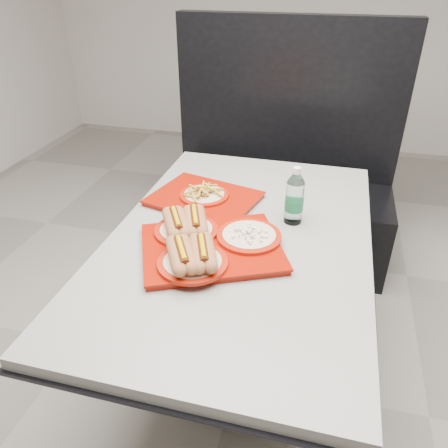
% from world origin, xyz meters
% --- Properties ---
extents(ground, '(6.00, 6.00, 0.00)m').
position_xyz_m(ground, '(0.00, 0.00, 0.00)').
color(ground, gray).
rests_on(ground, ground).
extents(diner_table, '(0.92, 1.42, 0.75)m').
position_xyz_m(diner_table, '(0.00, 0.00, 0.58)').
color(diner_table, black).
rests_on(diner_table, ground).
extents(booth_bench, '(1.30, 0.57, 1.35)m').
position_xyz_m(booth_bench, '(0.00, 1.09, 0.40)').
color(booth_bench, black).
rests_on(booth_bench, ground).
extents(tray_near, '(0.56, 0.51, 0.10)m').
position_xyz_m(tray_near, '(-0.09, -0.13, 0.79)').
color(tray_near, '#880F03').
rests_on(tray_near, diner_table).
extents(tray_far, '(0.47, 0.41, 0.08)m').
position_xyz_m(tray_far, '(-0.20, 0.21, 0.77)').
color(tray_far, '#880F03').
rests_on(tray_far, diner_table).
extents(water_bottle, '(0.07, 0.07, 0.22)m').
position_xyz_m(water_bottle, '(0.17, 0.14, 0.84)').
color(water_bottle, silver).
rests_on(water_bottle, diner_table).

